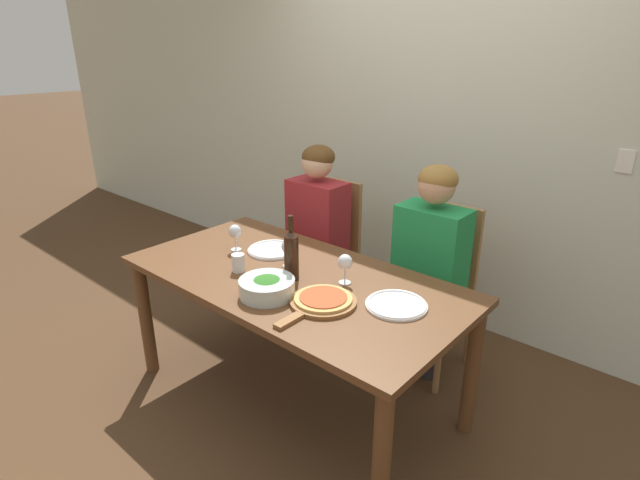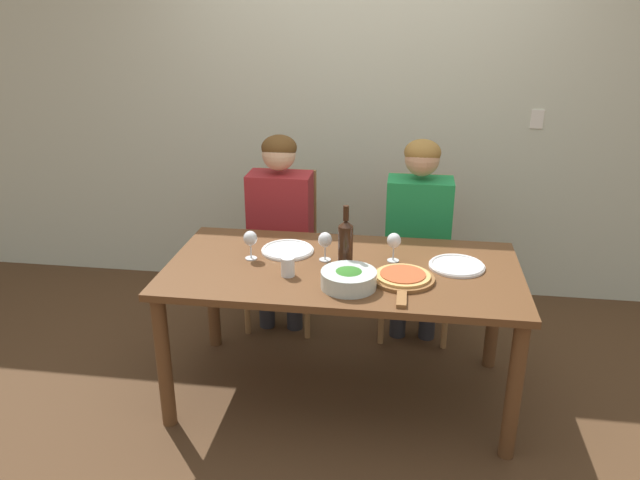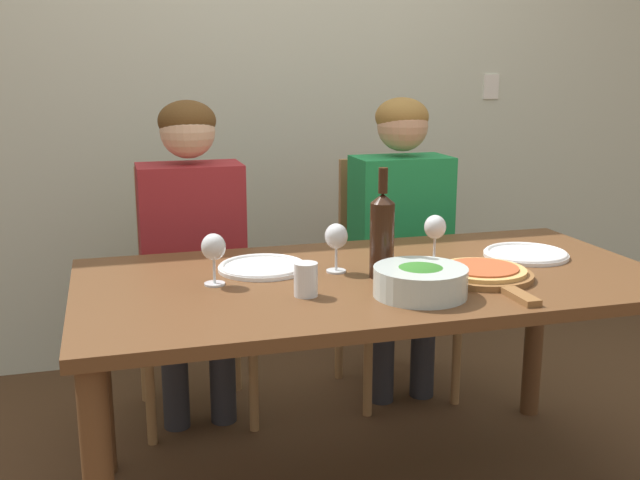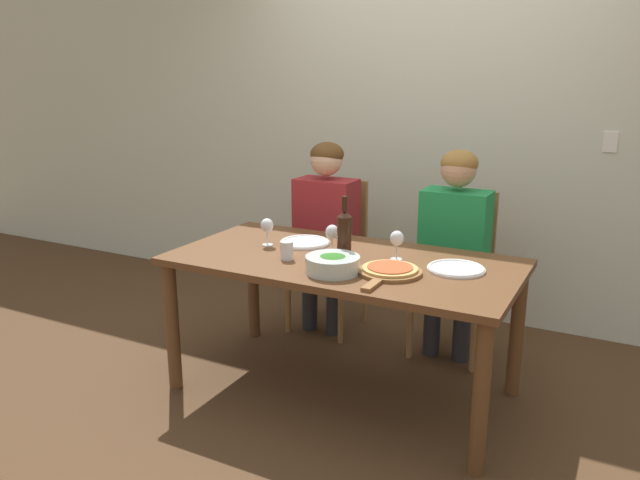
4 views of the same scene
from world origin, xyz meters
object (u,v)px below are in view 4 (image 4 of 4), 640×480
object	(u,v)px
person_man	(454,235)
water_tumbler	(287,250)
pizza_on_board	(389,271)
wine_bottle	(344,235)
person_woman	(325,220)
dinner_plate_right	(456,269)
wine_glass_centre	(332,233)
wine_glass_right	(397,240)
broccoli_bowl	(333,264)
dinner_plate_left	(305,242)
chair_right	(457,267)
chair_left	(333,249)
wine_glass_left	(267,227)

from	to	relation	value
person_man	water_tumbler	bearing A→B (deg)	-126.64
pizza_on_board	wine_bottle	bearing A→B (deg)	160.52
person_woman	dinner_plate_right	size ratio (longest dim) A/B	4.48
wine_bottle	wine_glass_centre	size ratio (longest dim) A/B	2.17
water_tumbler	pizza_on_board	bearing A→B (deg)	1.76
wine_glass_right	water_tumbler	distance (m)	0.55
broccoli_bowl	dinner_plate_left	bearing A→B (deg)	133.53
chair_right	wine_glass_centre	size ratio (longest dim) A/B	6.43
person_woman	water_tumbler	world-z (taller)	person_woman
chair_right	pizza_on_board	bearing A→B (deg)	-94.62
person_man	water_tumbler	size ratio (longest dim) A/B	13.27
dinner_plate_right	wine_glass_centre	world-z (taller)	wine_glass_centre
wine_bottle	water_tumbler	xyz separation A→B (m)	(-0.26, -0.12, -0.09)
dinner_plate_right	water_tumbler	xyz separation A→B (m)	(-0.81, -0.21, 0.04)
wine_bottle	wine_glass_right	bearing A→B (deg)	29.45
dinner_plate_right	wine_glass_centre	xyz separation A→B (m)	(-0.66, -0.01, 0.10)
chair_right	person_woman	world-z (taller)	person_woman
dinner_plate_right	wine_glass_right	size ratio (longest dim) A/B	1.82
chair_left	wine_glass_right	xyz separation A→B (m)	(0.71, -0.70, 0.32)
water_tumbler	wine_glass_centre	bearing A→B (deg)	54.05
wine_glass_right	water_tumbler	world-z (taller)	wine_glass_right
wine_bottle	pizza_on_board	xyz separation A→B (m)	(0.28, -0.10, -0.12)
wine_bottle	dinner_plate_left	bearing A→B (deg)	151.18
person_woman	wine_bottle	xyz separation A→B (m)	(0.48, -0.72, 0.13)
wine_bottle	dinner_plate_left	size ratio (longest dim) A/B	1.19
chair_right	wine_glass_left	bearing A→B (deg)	-137.42
chair_left	wine_glass_centre	world-z (taller)	chair_left
wine_bottle	wine_glass_left	xyz separation A→B (m)	(-0.49, 0.06, -0.03)
dinner_plate_right	pizza_on_board	distance (m)	0.33
chair_left	water_tumbler	bearing A→B (deg)	-77.38
chair_right	person_man	distance (m)	0.25
wine_bottle	broccoli_bowl	distance (m)	0.22
chair_right	wine_glass_centre	xyz separation A→B (m)	(-0.47, -0.74, 0.32)
pizza_on_board	wine_glass_centre	size ratio (longest dim) A/B	2.92
chair_left	wine_glass_centre	xyz separation A→B (m)	(0.36, -0.74, 0.32)
wine_glass_centre	chair_right	bearing A→B (deg)	57.65
person_woman	wine_glass_left	distance (m)	0.67
broccoli_bowl	wine_glass_centre	size ratio (longest dim) A/B	1.71
person_woman	pizza_on_board	size ratio (longest dim) A/B	2.79
dinner_plate_right	pizza_on_board	world-z (taller)	pizza_on_board
chair_left	wine_glass_left	world-z (taller)	chair_left
dinner_plate_left	water_tumbler	xyz separation A→B (m)	(0.06, -0.29, 0.04)
dinner_plate_right	dinner_plate_left	bearing A→B (deg)	174.77
dinner_plate_left	wine_glass_left	size ratio (longest dim) A/B	1.82
chair_right	pizza_on_board	xyz separation A→B (m)	(-0.08, -0.93, 0.24)
dinner_plate_left	wine_glass_left	bearing A→B (deg)	-143.84
dinner_plate_right	wine_glass_left	distance (m)	1.04
chair_left	person_man	xyz separation A→B (m)	(0.83, -0.12, 0.23)
chair_left	pizza_on_board	world-z (taller)	chair_left
person_woman	wine_glass_right	distance (m)	0.93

